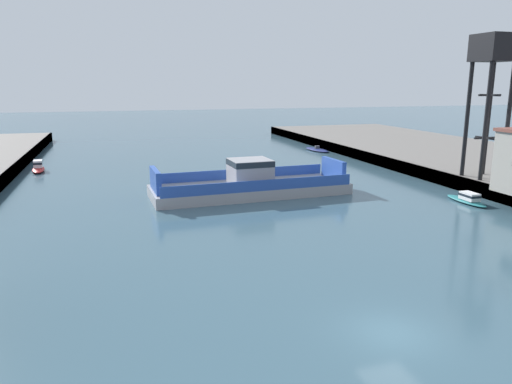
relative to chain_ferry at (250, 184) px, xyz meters
The scene contains 6 objects.
ground_plane 29.92m from the chain_ferry, 93.05° to the right, with size 400.00×400.00×0.00m, color #385666.
chain_ferry is the anchor object (origin of this frame).
moored_boat_near_left 21.90m from the chain_ferry, 26.45° to the right, with size 1.62×5.40×1.11m.
moored_boat_near_right 31.85m from the chain_ferry, 137.58° to the left, with size 1.91×5.27×1.47m.
moored_boat_mid_left 35.83m from the chain_ferry, 54.73° to the left, with size 3.00×6.89×0.90m.
crane_tower 28.22m from the chain_ferry, 12.94° to the right, with size 3.64×3.64×14.96m.
Camera 1 is at (-12.11, -17.81, 11.55)m, focal length 33.54 mm.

